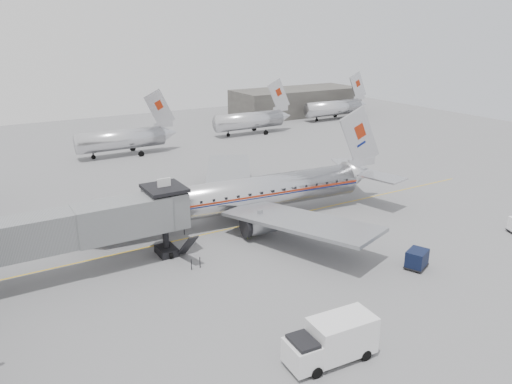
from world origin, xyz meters
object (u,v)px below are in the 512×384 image
baggage_cart_navy (417,259)px  ramp_worker (249,230)px  airliner (241,195)px  service_van (332,340)px

baggage_cart_navy → ramp_worker: 15.89m
airliner → ramp_worker: airliner is taller
airliner → ramp_worker: (-1.68, -4.45, -2.00)m
baggage_cart_navy → airliner: bearing=90.2°
service_van → baggage_cart_navy: 15.47m
baggage_cart_navy → service_van: bearing=179.8°
airliner → ramp_worker: bearing=-105.6°
airliner → baggage_cart_navy: size_ratio=14.21×
airliner → baggage_cart_navy: airliner is taller
service_van → baggage_cart_navy: size_ratio=2.36×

